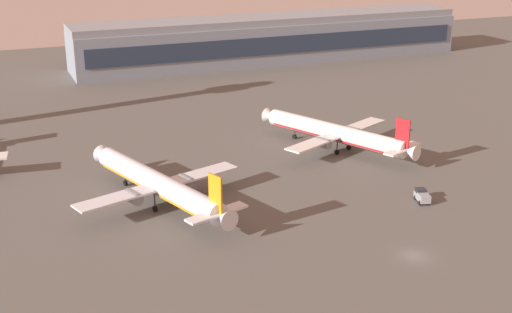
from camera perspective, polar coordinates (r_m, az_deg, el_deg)
ground_plane at (r=110.04m, az=13.20°, el=-8.16°), size 416.00×416.00×0.00m
terminal_building at (r=251.28m, az=1.35°, el=9.91°), size 144.82×22.40×16.40m
airplane_taxiway_distant at (r=124.75m, az=-8.21°, el=-2.32°), size 32.87×41.80×11.00m
airplane_far_stand at (r=153.88m, az=6.78°, el=1.97°), size 31.23×39.52×10.76m
cargo_loader at (r=129.76m, az=13.84°, el=-3.25°), size 3.05×4.53×2.25m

